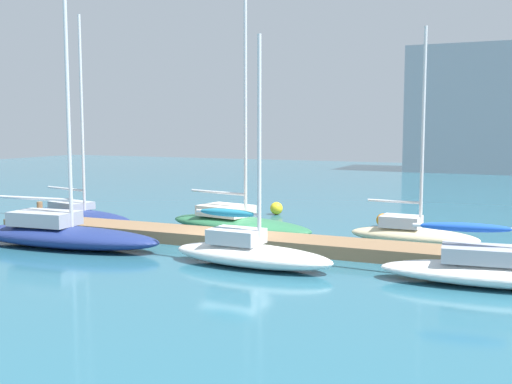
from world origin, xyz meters
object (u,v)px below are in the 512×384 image
sailboat_2 (237,221)px  mooring_buoy_orange (383,220)px  mooring_buoy_yellow (276,208)px  sailboat_5 (502,269)px  sailboat_3 (249,251)px  sailboat_1 (61,232)px  sailboat_0 (79,212)px  sailboat_4 (412,232)px

sailboat_2 → mooring_buoy_orange: size_ratio=18.90×
mooring_buoy_yellow → mooring_buoy_orange: mooring_buoy_yellow is taller
mooring_buoy_orange → sailboat_5: bearing=-59.0°
sailboat_2 → mooring_buoy_yellow: 6.16m
sailboat_3 → mooring_buoy_yellow: sailboat_3 is taller
sailboat_1 → mooring_buoy_orange: sailboat_1 is taller
mooring_buoy_orange → sailboat_0: bearing=-163.0°
sailboat_5 → mooring_buoy_yellow: bearing=130.6°
sailboat_0 → sailboat_3: 13.71m
sailboat_0 → mooring_buoy_yellow: (8.40, 6.26, -0.11)m
sailboat_0 → sailboat_1: bearing=-42.6°
sailboat_1 → sailboat_5: (16.51, 0.69, -0.06)m
sailboat_3 → mooring_buoy_orange: bearing=80.1°
sailboat_2 → sailboat_5: sailboat_2 is taller
sailboat_1 → sailboat_2: size_ratio=1.02×
sailboat_2 → sailboat_4: (7.83, 0.33, -0.03)m
sailboat_3 → mooring_buoy_orange: sailboat_3 is taller
sailboat_5 → mooring_buoy_orange: sailboat_5 is taller
sailboat_1 → sailboat_5: sailboat_1 is taller
sailboat_0 → mooring_buoy_orange: bearing=30.1°
sailboat_3 → sailboat_0: bearing=157.3°
sailboat_0 → sailboat_4: size_ratio=1.18×
sailboat_4 → sailboat_2: bearing=-174.9°
sailboat_0 → mooring_buoy_orange: (14.71, 4.49, -0.13)m
sailboat_2 → sailboat_1: bearing=-118.1°
sailboat_0 → sailboat_4: (16.82, 0.46, 0.06)m
sailboat_2 → mooring_buoy_orange: (5.71, 4.36, -0.21)m
sailboat_3 → sailboat_5: 8.17m
sailboat_0 → sailboat_2: size_ratio=0.83×
mooring_buoy_yellow → sailboat_3: bearing=-71.8°
mooring_buoy_yellow → mooring_buoy_orange: 6.55m
mooring_buoy_yellow → sailboat_0: bearing=-143.3°
sailboat_5 → mooring_buoy_yellow: size_ratio=15.04×
sailboat_3 → sailboat_5: (8.14, 0.70, -0.00)m
sailboat_2 → sailboat_3: sailboat_2 is taller
mooring_buoy_orange → mooring_buoy_yellow: bearing=164.3°
sailboat_1 → sailboat_3: bearing=-4.4°
mooring_buoy_yellow → sailboat_1: bearing=-109.9°
sailboat_2 → mooring_buoy_yellow: bearing=107.1°
sailboat_5 → mooring_buoy_orange: (-5.82, 9.68, -0.22)m
sailboat_3 → mooring_buoy_yellow: size_ratio=11.40×
sailboat_3 → sailboat_4: 7.74m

